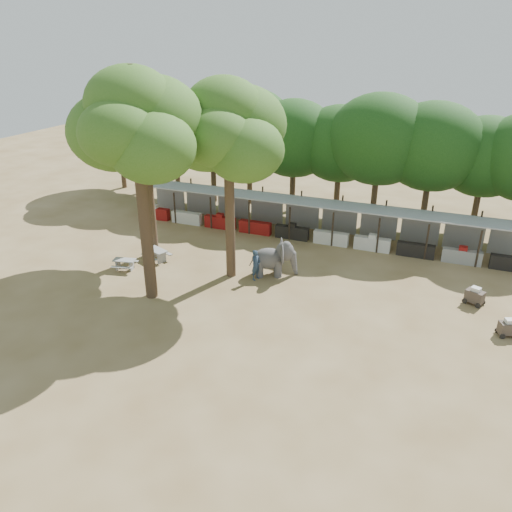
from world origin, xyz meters
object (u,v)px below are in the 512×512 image
at_px(yard_tree_center, 136,126).
at_px(handler, 256,265).
at_px(yard_tree_back, 227,130).
at_px(cart_front, 508,328).
at_px(yard_tree_left, 143,127).
at_px(picnic_table_near, 125,263).
at_px(picnic_table_far, 157,253).
at_px(cart_back, 475,296).
at_px(elephant, 274,258).

bearing_deg(yard_tree_center, handler, 39.29).
distance_m(yard_tree_back, cart_front, 17.23).
xyz_separation_m(handler, cart_front, (13.44, -1.16, -0.47)).
relative_size(yard_tree_back, handler, 6.17).
height_order(yard_tree_back, cart_front, yard_tree_back).
height_order(yard_tree_left, handler, yard_tree_left).
relative_size(picnic_table_near, picnic_table_far, 0.81).
bearing_deg(yard_tree_left, yard_tree_back, -9.46).
height_order(yard_tree_left, picnic_table_near, yard_tree_left).
height_order(picnic_table_near, picnic_table_far, picnic_table_far).
distance_m(yard_tree_center, cart_front, 20.34).
bearing_deg(cart_back, yard_tree_left, -153.91).
relative_size(handler, cart_front, 1.67).
relative_size(handler, picnic_table_far, 0.95).
relative_size(yard_tree_center, yard_tree_back, 1.06).
xyz_separation_m(yard_tree_center, cart_back, (16.67, 5.43, -8.72)).
height_order(yard_tree_center, elephant, yard_tree_center).
height_order(yard_tree_back, picnic_table_near, yard_tree_back).
bearing_deg(picnic_table_near, cart_front, -10.92).
distance_m(yard_tree_center, cart_back, 19.58).
bearing_deg(picnic_table_near, elephant, 4.84).
bearing_deg(elephant, picnic_table_far, 164.64).
relative_size(yard_tree_center, cart_back, 10.08).
height_order(yard_tree_back, handler, yard_tree_back).
bearing_deg(yard_tree_back, picnic_table_near, -163.22).
xyz_separation_m(elephant, handler, (-0.78, -0.98, -0.16)).
distance_m(yard_tree_center, picnic_table_near, 9.59).
distance_m(yard_tree_back, picnic_table_far, 9.54).
xyz_separation_m(yard_tree_center, elephant, (5.50, 4.84, -8.13)).
bearing_deg(elephant, cart_front, -31.28).
distance_m(elephant, picnic_table_near, 9.19).
bearing_deg(yard_tree_center, picnic_table_near, 146.93).
bearing_deg(cart_front, picnic_table_far, 154.78).
distance_m(yard_tree_left, handler, 10.67).
distance_m(yard_tree_center, handler, 10.29).
relative_size(yard_tree_left, picnic_table_far, 5.70).
bearing_deg(cart_front, yard_tree_center, 166.90).
distance_m(handler, picnic_table_near, 8.17).
bearing_deg(elephant, yard_tree_back, 176.95).
bearing_deg(yard_tree_center, picnic_table_far, 118.13).
relative_size(picnic_table_far, cart_front, 1.75).
bearing_deg(cart_front, picnic_table_near, 160.00).
xyz_separation_m(elephant, cart_back, (11.17, 0.59, -0.59)).
height_order(handler, cart_back, handler).
relative_size(picnic_table_near, cart_back, 1.31).
xyz_separation_m(picnic_table_near, cart_front, (21.41, 0.58, 0.02)).
height_order(picnic_table_near, cart_front, cart_front).
xyz_separation_m(picnic_table_near, picnic_table_far, (1.11, 1.88, 0.06)).
xyz_separation_m(yard_tree_back, cart_front, (15.16, -1.31, -8.09)).
bearing_deg(picnic_table_far, picnic_table_near, -98.05).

